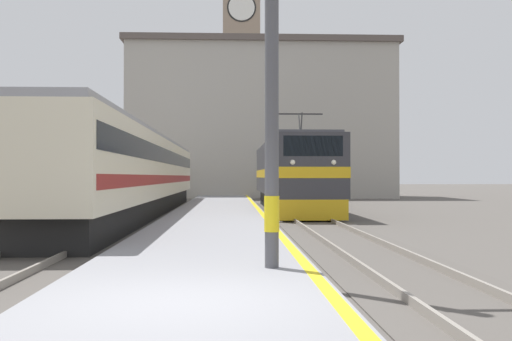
{
  "coord_description": "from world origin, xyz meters",
  "views": [
    {
      "loc": [
        0.55,
        -7.38,
        1.79
      ],
      "look_at": [
        1.87,
        23.49,
        2.1
      ],
      "focal_mm": 42.0,
      "sensor_mm": 36.0,
      "label": 1
    }
  ],
  "objects_px": {
    "catenary_mast": "(280,51)",
    "clock_tower": "(241,66)",
    "passenger_train": "(137,172)",
    "locomotive_train": "(291,175)"
  },
  "relations": [
    {
      "from": "passenger_train",
      "to": "catenary_mast",
      "type": "distance_m",
      "value": 18.7
    },
    {
      "from": "catenary_mast",
      "to": "clock_tower",
      "type": "xyz_separation_m",
      "value": [
        0.34,
        54.52,
        9.81
      ]
    },
    {
      "from": "catenary_mast",
      "to": "clock_tower",
      "type": "distance_m",
      "value": 55.4
    },
    {
      "from": "catenary_mast",
      "to": "passenger_train",
      "type": "bearing_deg",
      "value": 106.09
    },
    {
      "from": "passenger_train",
      "to": "clock_tower",
      "type": "distance_m",
      "value": 38.86
    },
    {
      "from": "locomotive_train",
      "to": "clock_tower",
      "type": "bearing_deg",
      "value": 93.5
    },
    {
      "from": "clock_tower",
      "to": "passenger_train",
      "type": "bearing_deg",
      "value": -98.53
    },
    {
      "from": "locomotive_train",
      "to": "catenary_mast",
      "type": "bearing_deg",
      "value": -96.35
    },
    {
      "from": "passenger_train",
      "to": "clock_tower",
      "type": "relative_size",
      "value": 1.18
    },
    {
      "from": "locomotive_train",
      "to": "clock_tower",
      "type": "relative_size",
      "value": 0.65
    }
  ]
}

